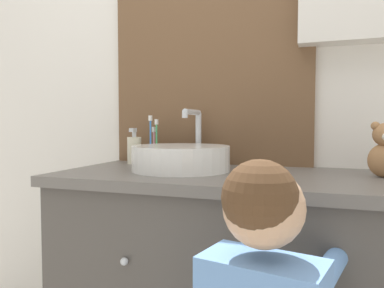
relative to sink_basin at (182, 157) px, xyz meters
The scene contains 5 objects.
wall_back 0.52m from the sink_basin, 52.04° to the left, with size 3.20×0.18×2.50m.
sink_basin is the anchor object (origin of this frame).
toothbrush_holder 0.24m from the sink_basin, 139.10° to the left, with size 0.06×0.06×0.20m.
soap_dispenser 0.31m from the sink_basin, 151.31° to the left, with size 0.06×0.06×0.15m.
teddy_bear 0.66m from the sink_basin, ahead, with size 0.10×0.08×0.18m.
Camera 1 is at (0.28, -0.92, 1.03)m, focal length 35.00 mm.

